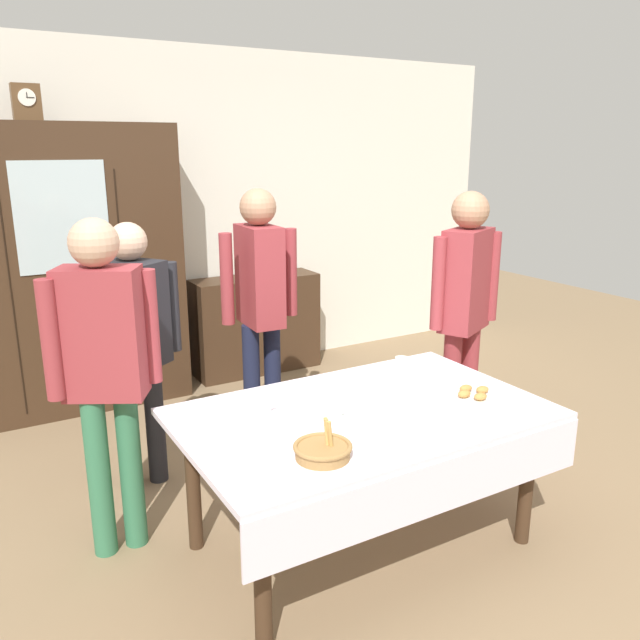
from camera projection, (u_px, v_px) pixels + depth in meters
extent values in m
plane|color=#846B4C|center=(339.00, 524.00, 3.38)|extent=(12.00, 12.00, 0.00)
cube|color=silver|center=(169.00, 219.00, 5.23)|extent=(6.40, 0.10, 2.70)
cylinder|color=#3D2819|center=(262.00, 575.00, 2.44)|extent=(0.07, 0.07, 0.69)
cylinder|color=#3D2819|center=(527.00, 479.00, 3.14)|extent=(0.07, 0.07, 0.69)
cylinder|color=#3D2819|center=(193.00, 484.00, 3.10)|extent=(0.07, 0.07, 0.69)
cylinder|color=#3D2819|center=(425.00, 422.00, 3.80)|extent=(0.07, 0.07, 0.69)
cube|color=silver|center=(363.00, 413.00, 3.03)|extent=(1.72, 1.06, 0.03)
cube|color=silver|center=(435.00, 489.00, 2.62)|extent=(1.72, 0.01, 0.24)
cube|color=#3D2819|center=(63.00, 272.00, 4.63)|extent=(1.68, 0.45, 2.09)
cube|color=silver|center=(62.00, 217.00, 4.32)|extent=(0.61, 0.01, 0.75)
cube|color=black|center=(12.00, 299.00, 4.28)|extent=(0.01, 0.01, 1.67)
cube|color=black|center=(124.00, 287.00, 4.64)|extent=(0.01, 0.01, 1.67)
cube|color=brown|center=(26.00, 102.00, 4.26)|extent=(0.18, 0.10, 0.24)
cylinder|color=white|center=(27.00, 97.00, 4.21)|extent=(0.11, 0.01, 0.11)
cube|color=black|center=(27.00, 95.00, 4.20)|extent=(0.00, 0.00, 0.04)
cube|color=black|center=(30.00, 97.00, 4.21)|extent=(0.05, 0.00, 0.00)
cube|color=#3D2819|center=(256.00, 324.00, 5.58)|extent=(1.10, 0.35, 0.85)
cube|color=#B29333|center=(255.00, 275.00, 5.47)|extent=(0.18, 0.19, 0.03)
cube|color=#3D754C|center=(255.00, 272.00, 5.46)|extent=(0.14, 0.20, 0.04)
cylinder|color=white|center=(448.00, 376.00, 3.46)|extent=(0.13, 0.13, 0.01)
cylinder|color=white|center=(449.00, 370.00, 3.45)|extent=(0.08, 0.08, 0.05)
torus|color=white|center=(454.00, 369.00, 3.47)|extent=(0.04, 0.01, 0.04)
cylinder|color=silver|center=(334.00, 419.00, 2.92)|extent=(0.13, 0.13, 0.01)
cylinder|color=silver|center=(334.00, 412.00, 2.91)|extent=(0.08, 0.08, 0.05)
torus|color=silver|center=(341.00, 410.00, 2.93)|extent=(0.04, 0.01, 0.04)
cylinder|color=#47230F|center=(334.00, 408.00, 2.91)|extent=(0.06, 0.06, 0.01)
cylinder|color=white|center=(263.00, 413.00, 2.98)|extent=(0.13, 0.13, 0.01)
cylinder|color=white|center=(263.00, 407.00, 2.97)|extent=(0.08, 0.08, 0.05)
torus|color=white|center=(271.00, 405.00, 2.99)|extent=(0.04, 0.01, 0.04)
cylinder|color=white|center=(407.00, 389.00, 3.28)|extent=(0.13, 0.13, 0.01)
cylinder|color=white|center=(408.00, 383.00, 3.27)|extent=(0.08, 0.08, 0.05)
torus|color=white|center=(414.00, 381.00, 3.29)|extent=(0.04, 0.01, 0.04)
cylinder|color=#47230F|center=(408.00, 379.00, 3.26)|extent=(0.06, 0.06, 0.01)
cylinder|color=white|center=(401.00, 367.00, 3.60)|extent=(0.13, 0.13, 0.01)
cylinder|color=white|center=(402.00, 362.00, 3.59)|extent=(0.08, 0.08, 0.05)
torus|color=white|center=(407.00, 361.00, 3.61)|extent=(0.04, 0.01, 0.04)
cylinder|color=#47230F|center=(402.00, 358.00, 3.58)|extent=(0.06, 0.06, 0.01)
cylinder|color=#9E7542|center=(323.00, 452.00, 2.56)|extent=(0.22, 0.22, 0.05)
torus|color=#9E7542|center=(323.00, 446.00, 2.55)|extent=(0.24, 0.24, 0.02)
cylinder|color=tan|center=(330.00, 435.00, 2.54)|extent=(0.03, 0.02, 0.12)
cylinder|color=tan|center=(329.00, 433.00, 2.55)|extent=(0.03, 0.04, 0.12)
cylinder|color=tan|center=(327.00, 432.00, 2.56)|extent=(0.02, 0.04, 0.12)
cylinder|color=white|center=(474.00, 397.00, 3.17)|extent=(0.28, 0.28, 0.01)
ellipsoid|color=#BC7F3D|center=(482.00, 390.00, 3.20)|extent=(0.07, 0.05, 0.04)
ellipsoid|color=#BC7F3D|center=(466.00, 388.00, 3.22)|extent=(0.07, 0.05, 0.04)
ellipsoid|color=#BC7F3D|center=(464.00, 394.00, 3.14)|extent=(0.07, 0.05, 0.04)
ellipsoid|color=#BC7F3D|center=(480.00, 397.00, 3.11)|extent=(0.07, 0.05, 0.04)
cube|color=silver|center=(425.00, 418.00, 2.94)|extent=(0.10, 0.01, 0.00)
ellipsoid|color=silver|center=(435.00, 415.00, 2.96)|extent=(0.03, 0.02, 0.01)
cube|color=silver|center=(382.00, 442.00, 2.70)|extent=(0.10, 0.01, 0.00)
ellipsoid|color=silver|center=(393.00, 439.00, 2.72)|extent=(0.03, 0.02, 0.01)
cube|color=silver|center=(246.00, 429.00, 2.82)|extent=(0.10, 0.01, 0.00)
ellipsoid|color=silver|center=(257.00, 426.00, 2.85)|extent=(0.03, 0.02, 0.01)
cylinder|color=#232328|center=(129.00, 426.00, 3.66)|extent=(0.11, 0.11, 0.76)
cylinder|color=#232328|center=(155.00, 421.00, 3.73)|extent=(0.11, 0.11, 0.76)
cube|color=#232328|center=(133.00, 312.00, 3.52)|extent=(0.37, 0.41, 0.57)
sphere|color=#DBB293|center=(128.00, 241.00, 3.41)|extent=(0.21, 0.21, 0.21)
cylinder|color=#232328|center=(92.00, 317.00, 3.41)|extent=(0.08, 0.08, 0.51)
cylinder|color=#232328|center=(172.00, 307.00, 3.62)|extent=(0.08, 0.08, 0.51)
cylinder|color=#33704C|center=(99.00, 478.00, 3.04)|extent=(0.11, 0.11, 0.81)
cylinder|color=#33704C|center=(131.00, 470.00, 3.12)|extent=(0.11, 0.11, 0.81)
cube|color=#933338|center=(102.00, 333.00, 2.89)|extent=(0.41, 0.35, 0.61)
sphere|color=tan|center=(94.00, 243.00, 2.78)|extent=(0.22, 0.22, 0.22)
cylinder|color=#933338|center=(50.00, 341.00, 2.79)|extent=(0.08, 0.08, 0.55)
cylinder|color=#933338|center=(150.00, 327.00, 3.00)|extent=(0.08, 0.08, 0.55)
cylinder|color=#191E38|center=(252.00, 387.00, 4.15)|extent=(0.11, 0.11, 0.83)
cylinder|color=#191E38|center=(273.00, 383.00, 4.22)|extent=(0.11, 0.11, 0.83)
cube|color=#933338|center=(260.00, 276.00, 3.99)|extent=(0.22, 0.37, 0.62)
sphere|color=tan|center=(258.00, 207.00, 3.88)|extent=(0.23, 0.23, 0.23)
cylinder|color=#933338|center=(227.00, 279.00, 3.89)|extent=(0.08, 0.08, 0.56)
cylinder|color=#933338|center=(291.00, 272.00, 4.10)|extent=(0.08, 0.08, 0.56)
cylinder|color=#933338|center=(450.00, 393.00, 4.05)|extent=(0.11, 0.11, 0.83)
cylinder|color=#933338|center=(468.00, 389.00, 4.12)|extent=(0.11, 0.11, 0.83)
cube|color=#933338|center=(466.00, 280.00, 3.89)|extent=(0.41, 0.34, 0.62)
sphere|color=tan|center=(470.00, 210.00, 3.78)|extent=(0.22, 0.22, 0.22)
cylinder|color=#933338|center=(438.00, 284.00, 3.79)|extent=(0.08, 0.08, 0.56)
cylinder|color=#933338|center=(492.00, 276.00, 4.00)|extent=(0.08, 0.08, 0.56)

